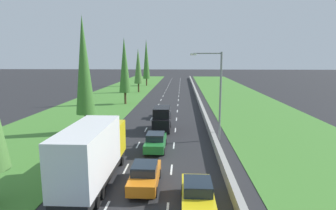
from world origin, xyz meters
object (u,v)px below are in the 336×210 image
Objects in this scene: yellow_sedan_right_lane at (197,194)px; grey_hatchback_centre_lane at (164,112)px; poplar_tree_second at (84,66)px; white_box_truck_left_lane at (93,153)px; poplar_tree_fifth at (146,59)px; green_sedan_centre_lane at (156,142)px; poplar_tree_fourth at (138,66)px; black_van_centre_lane at (162,119)px; poplar_tree_third at (125,65)px; orange_sedan_centre_lane at (145,175)px; street_light_mast at (217,90)px.

yellow_sedan_right_lane is 24.79m from grey_hatchback_centre_lane.
poplar_tree_second reaches higher than yellow_sedan_right_lane.
poplar_tree_second reaches higher than white_box_truck_left_lane.
poplar_tree_fifth is (-5.01, 68.17, 5.85)m from white_box_truck_left_lane.
green_sedan_centre_lane is 45.29m from poplar_tree_fourth.
poplar_tree_fifth is at bearing 100.17° from grey_hatchback_centre_lane.
green_sedan_centre_lane is 1.15× the size of grey_hatchback_centre_lane.
yellow_sedan_right_lane is (3.31, -9.98, 0.00)m from green_sedan_centre_lane.
grey_hatchback_centre_lane reaches higher than green_sedan_centre_lane.
green_sedan_centre_lane is 0.92× the size of black_van_centre_lane.
poplar_tree_third is 34.83m from poplar_tree_fifth.
orange_sedan_centre_lane and yellow_sedan_right_lane have the same top height.
poplar_tree_fourth is at bearing 109.45° from street_light_mast.
white_box_truck_left_lane is 0.88× the size of poplar_tree_fourth.
grey_hatchback_centre_lane is at bearing 98.10° from yellow_sedan_right_lane.
poplar_tree_fifth is (-0.45, 34.82, 0.96)m from poplar_tree_third.
street_light_mast reaches higher than yellow_sedan_right_lane.
yellow_sedan_right_lane is at bearing -80.55° from poplar_tree_fifth.
yellow_sedan_right_lane is 0.50× the size of street_light_mast.
orange_sedan_centre_lane is 4.10m from yellow_sedan_right_lane.
street_light_mast is (9.40, 10.98, 3.05)m from white_box_truck_left_lane.
orange_sedan_centre_lane is 35.10m from poplar_tree_third.
white_box_truck_left_lane is at bearing -82.21° from poplar_tree_third.
poplar_tree_fourth is at bearing 102.83° from black_van_centre_lane.
white_box_truck_left_lane is 1.04× the size of street_light_mast.
black_van_centre_lane reaches higher than orange_sedan_centre_lane.
yellow_sedan_right_lane is 55.66m from poplar_tree_fourth.
poplar_tree_third is at bearing 107.15° from green_sedan_centre_lane.
poplar_tree_fifth is at bearing 99.05° from black_van_centre_lane.
poplar_tree_fifth is (-8.30, 46.30, 7.19)m from grey_hatchback_centre_lane.
green_sedan_centre_lane is 0.32× the size of poplar_tree_fifth.
grey_hatchback_centre_lane is (-0.26, 7.49, -0.56)m from black_van_centre_lane.
grey_hatchback_centre_lane is at bearing 92.00° from black_van_centre_lane.
poplar_tree_second is (-4.92, 13.12, 5.37)m from white_box_truck_left_lane.
poplar_tree_fifth reaches higher than white_box_truck_left_lane.
poplar_tree_second is at bearing 145.34° from green_sedan_centre_lane.
poplar_tree_second reaches higher than poplar_tree_third.
green_sedan_centre_lane is at bearing -79.26° from poplar_tree_fourth.
poplar_tree_fourth reaches higher than green_sedan_centre_lane.
poplar_tree_fourth reaches higher than black_van_centre_lane.
grey_hatchback_centre_lane is 0.32× the size of poplar_tree_third.
black_van_centre_lane is at bearing -66.85° from poplar_tree_third.
poplar_tree_fifth is at bearing 104.14° from street_light_mast.
grey_hatchback_centre_lane is at bearing 81.44° from white_box_truck_left_lane.
black_van_centre_lane is 10.55m from poplar_tree_second.
green_sedan_centre_lane is 0.37× the size of poplar_tree_third.
grey_hatchback_centre_lane is (-0.19, 22.10, 0.02)m from orange_sedan_centre_lane.
poplar_tree_fifth reaches higher than black_van_centre_lane.
black_van_centre_lane is 1.09× the size of yellow_sedan_right_lane.
poplar_tree_fifth is at bearing 90.74° from poplar_tree_third.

